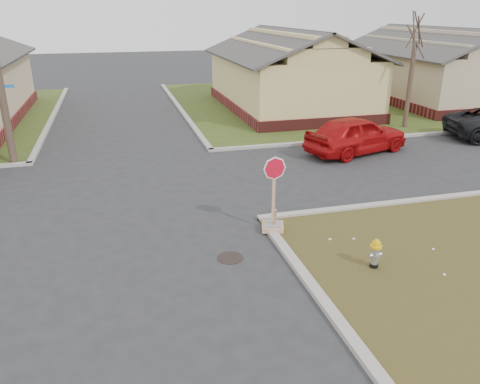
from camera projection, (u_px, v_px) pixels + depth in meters
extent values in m
plane|color=#29292B|center=(137.00, 260.00, 11.34)|extent=(120.00, 120.00, 0.00)
cube|color=#364619|center=(441.00, 95.00, 32.81)|extent=(37.00, 19.00, 0.05)
cylinder|color=black|center=(230.00, 258.00, 11.42)|extent=(0.64, 0.64, 0.01)
cube|color=maroon|center=(288.00, 103.00, 28.47)|extent=(7.20, 11.20, 0.60)
cube|color=#F0D68D|center=(289.00, 77.00, 27.89)|extent=(7.00, 11.00, 2.60)
cube|color=maroon|center=(430.00, 96.00, 30.88)|extent=(7.20, 11.20, 0.60)
cube|color=tan|center=(433.00, 71.00, 30.30)|extent=(7.00, 11.00, 2.60)
cylinder|color=#432F26|center=(410.00, 85.00, 23.10)|extent=(0.22, 0.22, 4.20)
cylinder|color=black|center=(374.00, 265.00, 10.92)|extent=(0.20, 0.20, 0.09)
cylinder|color=#A1A2A6|center=(375.00, 256.00, 10.83)|extent=(0.17, 0.17, 0.41)
sphere|color=#A1A2A6|center=(376.00, 248.00, 10.75)|extent=(0.17, 0.17, 0.17)
cylinder|color=yellow|center=(376.00, 246.00, 10.74)|extent=(0.27, 0.27, 0.05)
cylinder|color=yellow|center=(376.00, 244.00, 10.72)|extent=(0.20, 0.20, 0.09)
sphere|color=yellow|center=(377.00, 242.00, 10.70)|extent=(0.14, 0.14, 0.14)
cube|color=tan|center=(273.00, 227.00, 12.77)|extent=(0.58, 0.58, 0.14)
cube|color=gray|center=(273.00, 224.00, 12.74)|extent=(0.47, 0.47, 0.04)
cube|color=tan|center=(274.00, 193.00, 12.41)|extent=(0.08, 0.04, 1.96)
cylinder|color=red|center=(275.00, 168.00, 12.11)|extent=(0.52, 0.23, 0.56)
cylinder|color=white|center=(275.00, 168.00, 12.13)|extent=(0.59, 0.26, 0.63)
imported|color=#AD0C0D|center=(356.00, 135.00, 19.49)|extent=(4.94, 3.07, 1.57)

